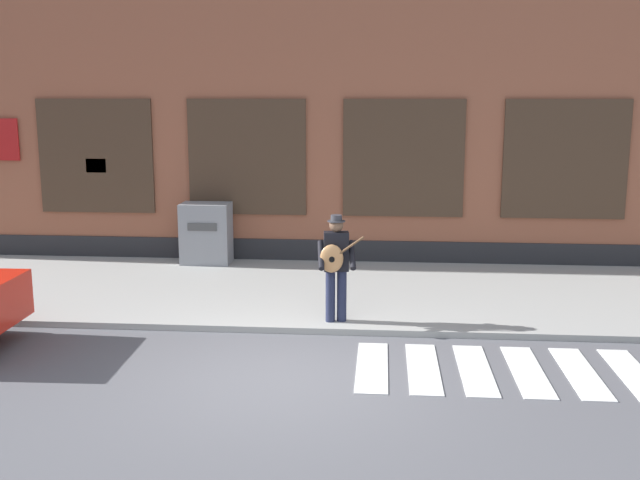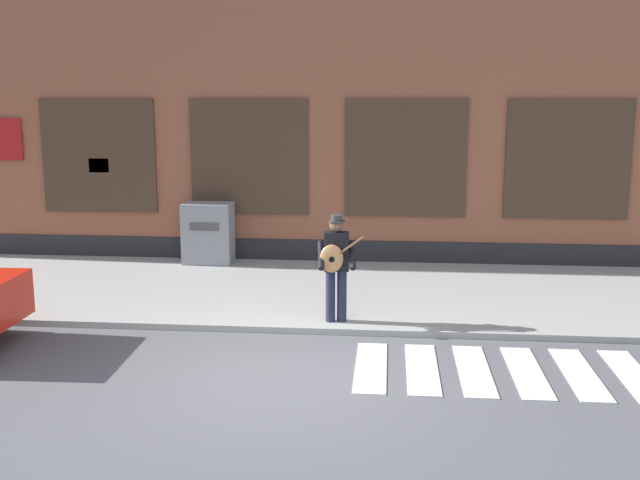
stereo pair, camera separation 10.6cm
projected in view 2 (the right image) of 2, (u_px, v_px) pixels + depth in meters
The scene contains 6 objects.
ground_plane at pixel (283, 378), 9.67m from camera, with size 160.00×160.00×0.00m, color #56565B.
sidewalk at pixel (316, 291), 13.75m from camera, with size 28.00×4.77×0.10m.
building_backdrop at pixel (334, 62), 17.21m from camera, with size 28.00×4.06×8.69m.
crosswalk at pixel (553, 373), 9.84m from camera, with size 5.20×1.90×0.01m.
busker at pixel (336, 262), 11.55m from camera, with size 0.74×0.58×1.69m.
utility_box at pixel (208, 233), 15.73m from camera, with size 1.02×0.67×1.27m.
Camera 2 is at (1.32, -9.06, 3.60)m, focal length 42.00 mm.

